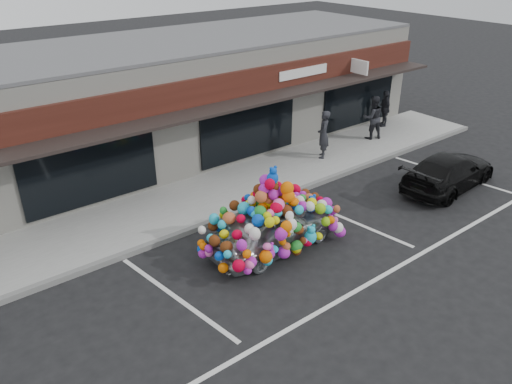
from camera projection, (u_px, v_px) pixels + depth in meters
ground at (282, 254)px, 13.52m from camera, size 90.00×90.00×0.00m
shop_building at (136, 105)px, 18.49m from camera, size 24.00×7.20×4.31m
sidewalk at (203, 198)px, 16.30m from camera, size 26.00×3.00×0.15m
kerb at (229, 216)px, 15.25m from camera, size 26.00×0.18×0.16m
parking_stripe_left at (175, 297)px, 11.91m from camera, size 0.73×4.37×0.01m
parking_stripe_mid at (348, 220)px, 15.20m from camera, size 0.73×4.37×0.01m
parking_stripe_right at (450, 174)px, 18.16m from camera, size 0.73×4.37×0.01m
lane_line at (398, 267)px, 13.00m from camera, size 14.00×0.12×0.01m
toy_car at (272, 223)px, 13.45m from camera, size 2.75×4.11×2.34m
black_sedan at (449, 171)px, 16.92m from camera, size 2.03×4.29×1.21m
pedestrian_a at (323, 134)px, 18.80m from camera, size 0.78×0.78×1.83m
pedestrian_b at (373, 117)px, 20.63m from camera, size 1.07×0.96×1.81m
pedestrian_c at (385, 108)px, 22.08m from camera, size 1.01×0.81×1.60m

